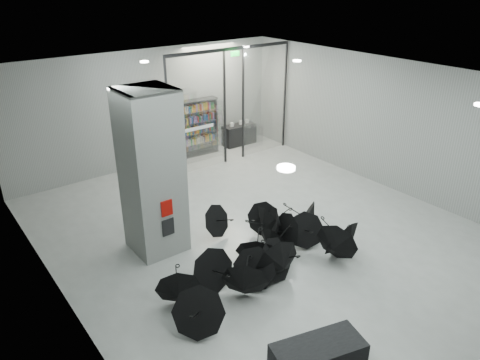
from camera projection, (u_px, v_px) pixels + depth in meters
room at (292, 140)px, 10.09m from camera, size 14.00×14.02×4.01m
column at (152, 173)px, 10.51m from camera, size 1.20×1.20×4.00m
fire_cabinet at (167, 208)px, 10.33m from camera, size 0.28×0.04×0.38m
info_panel at (168, 227)px, 10.54m from camera, size 0.30×0.03×0.42m
exit_sign at (235, 54)px, 14.83m from camera, size 0.30×0.06×0.15m
glass_partition at (232, 101)px, 15.66m from camera, size 5.06×0.08×4.00m
bench at (318, 356)px, 7.77m from camera, size 1.73×1.09×0.51m
bookshelf at (194, 128)px, 16.59m from camera, size 1.92×0.50×2.09m
shop_counter at (239, 135)px, 17.92m from camera, size 1.35×0.56×0.80m
umbrella_cluster at (270, 254)px, 10.49m from camera, size 5.60×3.99×1.28m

